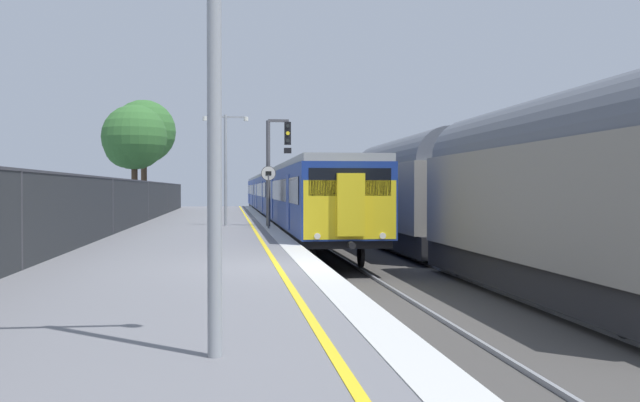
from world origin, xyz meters
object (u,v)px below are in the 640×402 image
freight_train_adjacent_track (459,191)px  background_tree_centre (143,133)px  signal_gantry (275,159)px  commuter_train_at_platform (280,194)px  background_tree_left (133,139)px  platform_lamp_near (214,10)px  speed_limit_sign (268,189)px  platform_lamp_mid (226,159)px

freight_train_adjacent_track → background_tree_centre: 34.02m
signal_gantry → commuter_train_at_platform: bearing=85.4°
commuter_train_at_platform → background_tree_left: (-9.22, -4.40, 3.35)m
platform_lamp_near → background_tree_centre: (-5.95, 47.24, 2.28)m
commuter_train_at_platform → platform_lamp_near: bearing=-94.7°
freight_train_adjacent_track → background_tree_left: background_tree_left is taller
signal_gantry → background_tree_left: 15.80m
platform_lamp_near → background_tree_left: (-5.63, 38.88, 1.29)m
speed_limit_sign → background_tree_left: background_tree_left is taller
background_tree_left → background_tree_centre: background_tree_centre is taller
freight_train_adjacent_track → signal_gantry: size_ratio=5.86×
commuter_train_at_platform → background_tree_centre: 11.20m
freight_train_adjacent_track → speed_limit_sign: (-5.85, 6.82, 0.06)m
commuter_train_at_platform → platform_lamp_near: 43.48m
platform_lamp_mid → commuter_train_at_platform: bearing=78.3°
freight_train_adjacent_track → signal_gantry: (-5.46, 8.93, 1.35)m
signal_gantry → platform_lamp_near: size_ratio=0.83×
commuter_train_at_platform → platform_lamp_near: (-3.59, -43.28, 2.06)m
speed_limit_sign → background_tree_left: bearing=115.1°
background_tree_left → background_tree_centre: 8.42m
platform_lamp_mid → background_tree_centre: background_tree_centre is taller
speed_limit_sign → platform_lamp_near: bearing=-94.3°
signal_gantry → platform_lamp_near: (-2.13, -25.23, 0.41)m
freight_train_adjacent_track → platform_lamp_near: (-7.59, -16.30, 1.76)m
background_tree_left → background_tree_centre: size_ratio=0.84×
platform_lamp_near → background_tree_left: background_tree_left is taller
freight_train_adjacent_track → background_tree_centre: bearing=113.6°
background_tree_centre → platform_lamp_near: bearing=-82.8°
background_tree_left → background_tree_centre: (-0.31, 8.36, 1.00)m
background_tree_centre → freight_train_adjacent_track: bearing=-66.4°
commuter_train_at_platform → freight_train_adjacent_track: 27.29m
background_tree_centre → signal_gantry: bearing=-69.9°
freight_train_adjacent_track → background_tree_left: size_ratio=4.05×
freight_train_adjacent_track → commuter_train_at_platform: bearing=98.4°
platform_lamp_near → background_tree_left: 39.31m
background_tree_left → speed_limit_sign: bearing=-64.9°
platform_lamp_near → platform_lamp_mid: 25.93m
platform_lamp_mid → background_tree_left: size_ratio=0.73×
signal_gantry → background_tree_centre: background_tree_centre is taller
freight_train_adjacent_track → speed_limit_sign: 8.99m
commuter_train_at_platform → freight_train_adjacent_track: (4.00, -26.99, 0.30)m
freight_train_adjacent_track → background_tree_centre: background_tree_centre is taller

